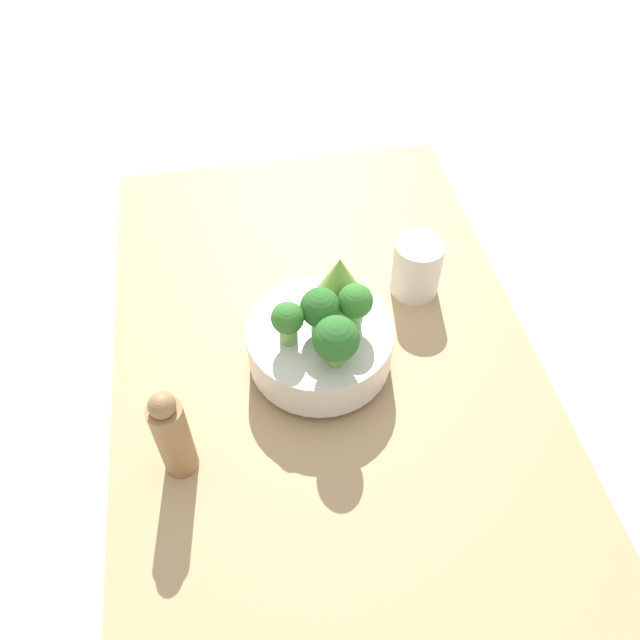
# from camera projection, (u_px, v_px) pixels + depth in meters

# --- Properties ---
(ground_plane) EXTENTS (6.00, 6.00, 0.00)m
(ground_plane) POSITION_uv_depth(u_px,v_px,m) (330.00, 393.00, 0.93)
(ground_plane) COLOR beige
(table) EXTENTS (1.07, 0.62, 0.04)m
(table) POSITION_uv_depth(u_px,v_px,m) (330.00, 386.00, 0.92)
(table) COLOR tan
(table) RESTS_ON ground_plane
(bowl) EXTENTS (0.21, 0.21, 0.08)m
(bowl) POSITION_uv_depth(u_px,v_px,m) (320.00, 344.00, 0.89)
(bowl) COLOR silver
(bowl) RESTS_ON table
(broccoli_floret_left) EXTENTS (0.06, 0.06, 0.08)m
(broccoli_floret_left) POSITION_uv_depth(u_px,v_px,m) (338.00, 340.00, 0.79)
(broccoli_floret_left) COLOR #7AB256
(broccoli_floret_left) RESTS_ON bowl
(broccoli_floret_front) EXTENTS (0.05, 0.05, 0.07)m
(broccoli_floret_front) POSITION_uv_depth(u_px,v_px,m) (355.00, 303.00, 0.83)
(broccoli_floret_front) COLOR #7AB256
(broccoli_floret_front) RESTS_ON bowl
(broccoli_floret_center) EXTENTS (0.05, 0.05, 0.07)m
(broccoli_floret_center) POSITION_uv_depth(u_px,v_px,m) (320.00, 309.00, 0.83)
(broccoli_floret_center) COLOR #7AB256
(broccoli_floret_center) RESTS_ON bowl
(romanesco_piece_near) EXTENTS (0.07, 0.07, 0.09)m
(romanesco_piece_near) POSITION_uv_depth(u_px,v_px,m) (339.00, 278.00, 0.85)
(romanesco_piece_near) COLOR #7AB256
(romanesco_piece_near) RESTS_ON bowl
(broccoli_floret_back) EXTENTS (0.04, 0.04, 0.07)m
(broccoli_floret_back) POSITION_uv_depth(u_px,v_px,m) (288.00, 321.00, 0.82)
(broccoli_floret_back) COLOR #7AB256
(broccoli_floret_back) RESTS_ON bowl
(cup) EXTENTS (0.08, 0.08, 0.10)m
(cup) POSITION_uv_depth(u_px,v_px,m) (417.00, 268.00, 0.98)
(cup) COLOR silver
(cup) RESTS_ON table
(pepper_mill) EXTENTS (0.04, 0.04, 0.16)m
(pepper_mill) POSITION_uv_depth(u_px,v_px,m) (172.00, 435.00, 0.76)
(pepper_mill) COLOR #997047
(pepper_mill) RESTS_ON table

